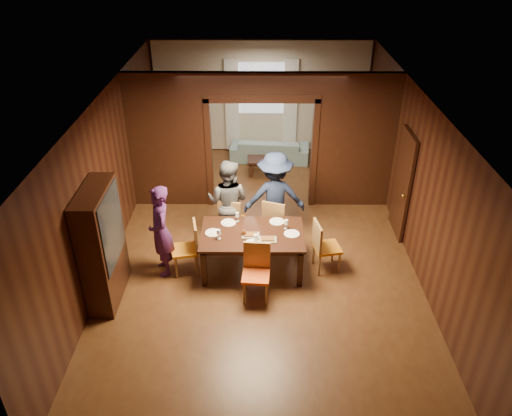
{
  "coord_description": "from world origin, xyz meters",
  "views": [
    {
      "loc": [
        -0.05,
        -7.95,
        5.54
      ],
      "look_at": [
        -0.1,
        -0.4,
        1.05
      ],
      "focal_mm": 35.0,
      "sensor_mm": 36.0,
      "label": 1
    }
  ],
  "objects_px": {
    "chair_far_r": "(276,220)",
    "coffee_table": "(264,166)",
    "chair_far_l": "(232,219)",
    "hutch": "(102,246)",
    "person_grey": "(228,202)",
    "dining_table": "(252,251)",
    "person_purple": "(161,231)",
    "person_navy": "(275,197)",
    "chair_right": "(327,246)",
    "sofa": "(270,149)",
    "chair_left": "(185,248)",
    "chair_near": "(256,274)"
  },
  "relations": [
    {
      "from": "coffee_table",
      "to": "hutch",
      "type": "bearing_deg",
      "value": -119.91
    },
    {
      "from": "person_purple",
      "to": "chair_right",
      "type": "xyz_separation_m",
      "value": [
        2.88,
        0.09,
        -0.36
      ]
    },
    {
      "from": "person_grey",
      "to": "hutch",
      "type": "distance_m",
      "value": 2.53
    },
    {
      "from": "hutch",
      "to": "chair_near",
      "type": "bearing_deg",
      "value": -1.18
    },
    {
      "from": "sofa",
      "to": "chair_far_r",
      "type": "relative_size",
      "value": 2.05
    },
    {
      "from": "sofa",
      "to": "chair_right",
      "type": "distance_m",
      "value": 4.7
    },
    {
      "from": "sofa",
      "to": "dining_table",
      "type": "bearing_deg",
      "value": 90.56
    },
    {
      "from": "chair_left",
      "to": "chair_far_l",
      "type": "height_order",
      "value": "same"
    },
    {
      "from": "person_grey",
      "to": "dining_table",
      "type": "xyz_separation_m",
      "value": [
        0.47,
        -0.93,
        -0.47
      ]
    },
    {
      "from": "person_grey",
      "to": "chair_near",
      "type": "bearing_deg",
      "value": 123.15
    },
    {
      "from": "person_grey",
      "to": "dining_table",
      "type": "relative_size",
      "value": 0.95
    },
    {
      "from": "person_grey",
      "to": "chair_near",
      "type": "xyz_separation_m",
      "value": [
        0.54,
        -1.71,
        -0.36
      ]
    },
    {
      "from": "person_navy",
      "to": "chair_right",
      "type": "bearing_deg",
      "value": 128.18
    },
    {
      "from": "coffee_table",
      "to": "chair_near",
      "type": "bearing_deg",
      "value": -92.13
    },
    {
      "from": "chair_left",
      "to": "chair_far_r",
      "type": "bearing_deg",
      "value": 109.03
    },
    {
      "from": "chair_right",
      "to": "chair_far_r",
      "type": "relative_size",
      "value": 1.0
    },
    {
      "from": "chair_right",
      "to": "hutch",
      "type": "xyz_separation_m",
      "value": [
        -3.69,
        -0.75,
        0.52
      ]
    },
    {
      "from": "person_purple",
      "to": "chair_left",
      "type": "height_order",
      "value": "person_purple"
    },
    {
      "from": "sofa",
      "to": "hutch",
      "type": "bearing_deg",
      "value": 68.13
    },
    {
      "from": "sofa",
      "to": "person_grey",
      "type": "bearing_deg",
      "value": 82.28
    },
    {
      "from": "chair_left",
      "to": "chair_far_r",
      "type": "height_order",
      "value": "same"
    },
    {
      "from": "dining_table",
      "to": "coffee_table",
      "type": "distance_m",
      "value": 3.8
    },
    {
      "from": "person_grey",
      "to": "chair_left",
      "type": "distance_m",
      "value": 1.28
    },
    {
      "from": "chair_far_l",
      "to": "chair_near",
      "type": "height_order",
      "value": "same"
    },
    {
      "from": "chair_far_r",
      "to": "chair_near",
      "type": "relative_size",
      "value": 1.0
    },
    {
      "from": "person_navy",
      "to": "chair_near",
      "type": "height_order",
      "value": "person_navy"
    },
    {
      "from": "person_grey",
      "to": "chair_right",
      "type": "distance_m",
      "value": 2.04
    },
    {
      "from": "person_purple",
      "to": "person_navy",
      "type": "xyz_separation_m",
      "value": [
        1.98,
        1.1,
        0.06
      ]
    },
    {
      "from": "coffee_table",
      "to": "hutch",
      "type": "distance_m",
      "value": 5.28
    },
    {
      "from": "coffee_table",
      "to": "person_grey",
      "type": "bearing_deg",
      "value": -103.87
    },
    {
      "from": "chair_near",
      "to": "chair_left",
      "type": "bearing_deg",
      "value": 154.46
    },
    {
      "from": "sofa",
      "to": "chair_right",
      "type": "relative_size",
      "value": 2.05
    },
    {
      "from": "chair_far_r",
      "to": "person_purple",
      "type": "bearing_deg",
      "value": 44.44
    },
    {
      "from": "person_purple",
      "to": "chair_near",
      "type": "relative_size",
      "value": 1.73
    },
    {
      "from": "chair_far_r",
      "to": "sofa",
      "type": "bearing_deg",
      "value": -69.85
    },
    {
      "from": "chair_right",
      "to": "chair_far_r",
      "type": "bearing_deg",
      "value": 34.17
    },
    {
      "from": "sofa",
      "to": "chair_far_r",
      "type": "xyz_separation_m",
      "value": [
        0.06,
        -3.75,
        0.19
      ]
    },
    {
      "from": "chair_left",
      "to": "chair_near",
      "type": "bearing_deg",
      "value": 49.16
    },
    {
      "from": "person_navy",
      "to": "sofa",
      "type": "bearing_deg",
      "value": -93.42
    },
    {
      "from": "person_grey",
      "to": "coffee_table",
      "type": "relative_size",
      "value": 2.12
    },
    {
      "from": "sofa",
      "to": "dining_table",
      "type": "distance_m",
      "value": 4.63
    },
    {
      "from": "dining_table",
      "to": "chair_far_l",
      "type": "relative_size",
      "value": 1.84
    },
    {
      "from": "chair_far_r",
      "to": "coffee_table",
      "type": "bearing_deg",
      "value": -66.68
    },
    {
      "from": "coffee_table",
      "to": "chair_far_r",
      "type": "xyz_separation_m",
      "value": [
        0.21,
        -2.92,
        0.28
      ]
    },
    {
      "from": "person_grey",
      "to": "chair_far_r",
      "type": "bearing_deg",
      "value": -167.83
    },
    {
      "from": "chair_left",
      "to": "chair_right",
      "type": "distance_m",
      "value": 2.5
    },
    {
      "from": "sofa",
      "to": "dining_table",
      "type": "height_order",
      "value": "dining_table"
    },
    {
      "from": "chair_far_l",
      "to": "chair_far_r",
      "type": "height_order",
      "value": "same"
    },
    {
      "from": "sofa",
      "to": "person_navy",
      "type": "bearing_deg",
      "value": 95.75
    },
    {
      "from": "chair_left",
      "to": "chair_near",
      "type": "height_order",
      "value": "same"
    }
  ]
}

